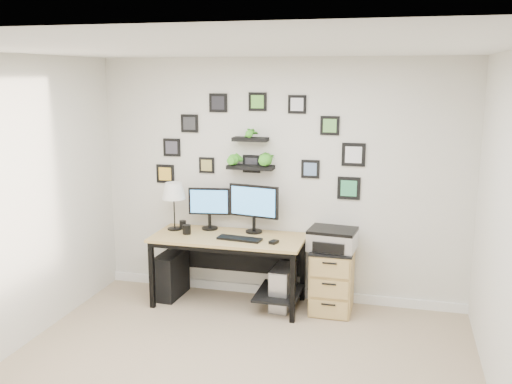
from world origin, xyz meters
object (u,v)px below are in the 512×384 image
(desk, at_px, (233,247))
(monitor_left, at_px, (209,205))
(table_lamp, at_px, (174,192))
(pc_tower_black, at_px, (171,275))
(mug, at_px, (187,230))
(printer, at_px, (332,239))
(pc_tower_grey, at_px, (283,287))
(file_cabinet, at_px, (332,280))
(monitor_right, at_px, (254,205))

(desk, relative_size, monitor_left, 3.46)
(table_lamp, height_order, pc_tower_black, table_lamp)
(mug, xyz_separation_m, printer, (1.54, 0.10, -0.02))
(desk, distance_m, pc_tower_grey, 0.68)
(pc_tower_black, relative_size, file_cabinet, 0.74)
(table_lamp, relative_size, file_cabinet, 0.78)
(file_cabinet, bearing_deg, table_lamp, 179.16)
(printer, bearing_deg, pc_tower_black, -179.13)
(monitor_right, bearing_deg, pc_tower_black, -169.96)
(desk, xyz_separation_m, monitor_right, (0.19, 0.17, 0.43))
(pc_tower_grey, distance_m, file_cabinet, 0.52)
(desk, xyz_separation_m, mug, (-0.49, -0.06, 0.17))
(file_cabinet, bearing_deg, printer, -107.27)
(desk, distance_m, monitor_left, 0.54)
(pc_tower_black, bearing_deg, pc_tower_grey, 2.77)
(mug, distance_m, file_cabinet, 1.62)
(file_cabinet, bearing_deg, monitor_left, 174.68)
(monitor_left, bearing_deg, pc_tower_grey, -11.37)
(monitor_left, relative_size, monitor_right, 0.83)
(monitor_left, height_order, monitor_right, monitor_right)
(pc_tower_grey, bearing_deg, printer, 3.24)
(monitor_left, bearing_deg, mug, -125.37)
(monitor_left, height_order, mug, monitor_left)
(desk, distance_m, printer, 1.06)
(desk, distance_m, pc_tower_black, 0.81)
(monitor_right, relative_size, mug, 5.59)
(monitor_left, relative_size, pc_tower_grey, 1.01)
(pc_tower_grey, relative_size, file_cabinet, 0.68)
(pc_tower_grey, bearing_deg, mug, -176.08)
(desk, height_order, mug, mug)
(table_lamp, height_order, mug, table_lamp)
(monitor_left, height_order, pc_tower_black, monitor_left)
(mug, height_order, pc_tower_black, mug)
(monitor_left, relative_size, pc_tower_black, 0.94)
(mug, relative_size, printer, 0.20)
(printer, bearing_deg, mug, -176.31)
(desk, xyz_separation_m, pc_tower_black, (-0.71, 0.01, -0.38))
(pc_tower_grey, height_order, printer, printer)
(monitor_right, xyz_separation_m, mug, (-0.68, -0.23, -0.26))
(table_lamp, distance_m, pc_tower_black, 0.93)
(desk, xyz_separation_m, table_lamp, (-0.69, 0.08, 0.54))
(file_cabinet, bearing_deg, pc_tower_black, -178.57)
(desk, distance_m, table_lamp, 0.88)
(monitor_left, xyz_separation_m, pc_tower_grey, (0.86, -0.17, -0.80))
(desk, relative_size, pc_tower_black, 3.25)
(monitor_right, xyz_separation_m, pc_tower_black, (-0.90, -0.16, -0.81))
(desk, relative_size, monitor_right, 2.87)
(monitor_left, relative_size, table_lamp, 0.89)
(printer, bearing_deg, table_lamp, 178.58)
(pc_tower_black, bearing_deg, monitor_left, 26.30)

